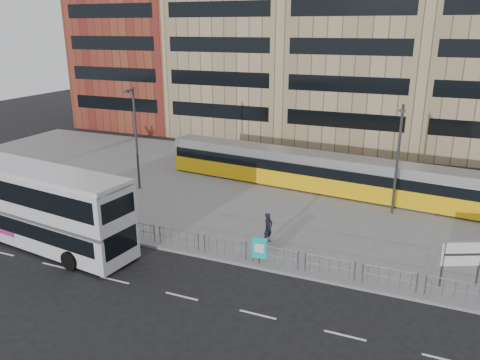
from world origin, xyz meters
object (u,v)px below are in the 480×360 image
at_px(ad_panel, 259,248).
at_px(pedestrian, 268,228).
at_px(station_sign, 462,256).
at_px(tram, 313,171).
at_px(traffic_light_west, 109,195).
at_px(double_decker_bus, 43,205).
at_px(lamp_post_west, 136,135).
at_px(lamp_post_east, 398,155).

relative_size(ad_panel, pedestrian, 0.82).
distance_m(station_sign, pedestrian, 10.61).
bearing_deg(station_sign, pedestrian, 149.73).
relative_size(tram, traffic_light_west, 8.19).
height_order(double_decker_bus, station_sign, double_decker_bus).
bearing_deg(lamp_post_west, lamp_post_east, 6.93).
relative_size(ad_panel, lamp_post_west, 0.19).
bearing_deg(station_sign, traffic_light_west, 155.79).
height_order(pedestrian, traffic_light_west, traffic_light_west).
height_order(pedestrian, lamp_post_west, lamp_post_west).
height_order(traffic_light_west, lamp_post_west, lamp_post_west).
xyz_separation_m(traffic_light_west, lamp_post_east, (17.16, 8.91, 2.23)).
relative_size(station_sign, lamp_post_east, 0.31).
bearing_deg(pedestrian, tram, 16.51).
xyz_separation_m(tram, ad_panel, (0.42, -13.37, -0.59)).
xyz_separation_m(double_decker_bus, ad_panel, (12.64, 2.56, -1.56)).
relative_size(lamp_post_west, lamp_post_east, 1.06).
distance_m(pedestrian, traffic_light_west, 10.79).
bearing_deg(tram, lamp_post_west, -151.71).
bearing_deg(lamp_post_east, pedestrian, -129.95).
height_order(pedestrian, lamp_post_east, lamp_post_east).
relative_size(double_decker_bus, station_sign, 5.17).
bearing_deg(traffic_light_west, ad_panel, -1.82).
bearing_deg(double_decker_bus, tram, 59.75).
distance_m(double_decker_bus, lamp_post_west, 10.84).
distance_m(double_decker_bus, traffic_light_west, 4.39).
bearing_deg(pedestrian, double_decker_bus, 129.85).
bearing_deg(lamp_post_west, ad_panel, -31.14).
xyz_separation_m(ad_panel, lamp_post_east, (6.05, 10.44, 3.30)).
bearing_deg(traffic_light_west, lamp_post_west, 115.08).
bearing_deg(pedestrian, traffic_light_west, 112.82).
height_order(double_decker_bus, ad_panel, double_decker_bus).
bearing_deg(station_sign, double_decker_bus, 165.94).
xyz_separation_m(ad_panel, lamp_post_west, (-13.37, 8.08, 3.54)).
xyz_separation_m(pedestrian, lamp_post_west, (-12.94, 5.38, 3.50)).
xyz_separation_m(pedestrian, traffic_light_west, (-10.68, -1.17, 1.03)).
distance_m(traffic_light_west, lamp_post_east, 19.47).
height_order(station_sign, traffic_light_west, traffic_light_west).
distance_m(tram, traffic_light_west, 15.96).
bearing_deg(lamp_post_west, tram, 22.24).
distance_m(station_sign, traffic_light_west, 21.21).
relative_size(pedestrian, traffic_light_west, 0.61).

